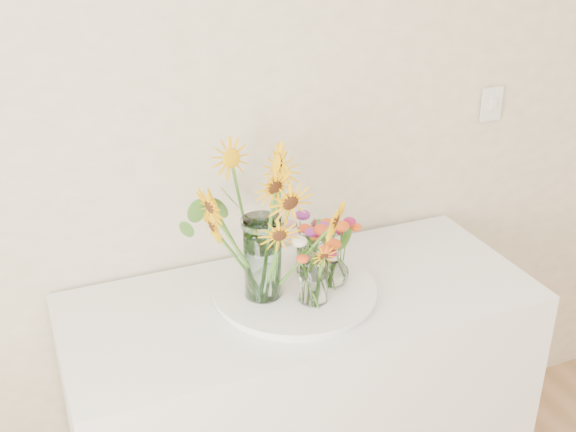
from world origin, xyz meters
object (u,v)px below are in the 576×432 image
at_px(small_vase_a, 314,281).
at_px(small_vase_b, 333,264).
at_px(counter, 301,414).
at_px(mason_jar, 263,258).
at_px(small_vase_c, 307,256).
at_px(tray, 295,293).

relative_size(small_vase_a, small_vase_b, 1.00).
bearing_deg(counter, small_vase_b, -6.84).
bearing_deg(mason_jar, small_vase_c, 24.30).
bearing_deg(small_vase_c, mason_jar, -155.70).
relative_size(counter, small_vase_c, 12.66).
bearing_deg(mason_jar, small_vase_b, -4.94).
bearing_deg(small_vase_b, mason_jar, 175.06).
xyz_separation_m(tray, small_vase_a, (0.02, -0.08, 0.08)).
bearing_deg(tray, small_vase_c, 47.68).
bearing_deg(tray, small_vase_b, -7.32).
relative_size(tray, small_vase_b, 3.33).
bearing_deg(small_vase_a, mason_jar, 144.96).
distance_m(tray, small_vase_a, 0.12).
xyz_separation_m(small_vase_b, small_vase_c, (-0.04, 0.10, -0.01)).
distance_m(counter, small_vase_a, 0.55).
height_order(small_vase_a, small_vase_b, same).
height_order(counter, small_vase_b, small_vase_b).
distance_m(counter, mason_jar, 0.61).
bearing_deg(small_vase_c, small_vase_b, -66.79).
relative_size(mason_jar, small_vase_a, 1.81).
bearing_deg(counter, tray, 170.66).
relative_size(mason_jar, small_vase_c, 2.25).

